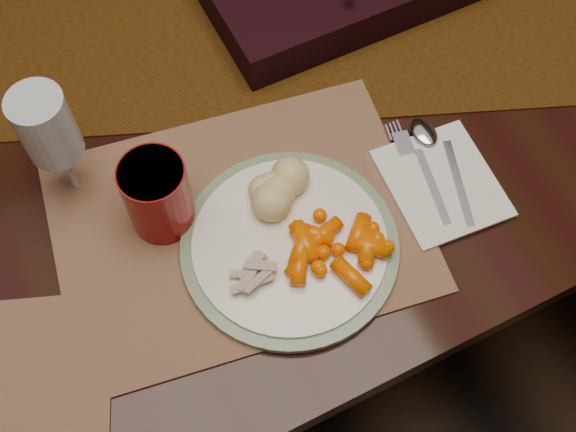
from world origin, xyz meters
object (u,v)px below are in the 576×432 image
dining_table (235,190)px  baby_carrots (334,252)px  dinner_plate (290,245)px  turkey_shreds (255,275)px  red_cup (158,196)px  wine_glass (57,148)px  placemat_main (238,224)px  mashed_potatoes (278,186)px  napkin (442,183)px

dining_table → baby_carrots: size_ratio=16.86×
dinner_plate → turkey_shreds: turkey_shreds is taller
red_cup → baby_carrots: bearing=-42.5°
wine_glass → baby_carrots: bearing=-44.6°
placemat_main → turkey_shreds: 0.08m
dining_table → red_cup: bearing=-128.0°
red_cup → wine_glass: bearing=131.8°
placemat_main → mashed_potatoes: 0.07m
dinner_plate → wine_glass: size_ratio=1.47×
dining_table → baby_carrots: (-0.00, -0.35, 0.40)m
dining_table → baby_carrots: bearing=-90.7°
dinner_plate → napkin: bearing=-1.5°
red_cup → dinner_plate: bearing=-41.7°
placemat_main → baby_carrots: size_ratio=4.12×
baby_carrots → turkey_shreds: 0.09m
dinner_plate → placemat_main: bearing=126.1°
dinner_plate → wine_glass: bearing=135.5°
napkin → baby_carrots: bearing=-164.7°
baby_carrots → turkey_shreds: bearing=170.4°
turkey_shreds → red_cup: bearing=116.2°
dinner_plate → mashed_potatoes: mashed_potatoes is taller
mashed_potatoes → wine_glass: wine_glass is taller
dining_table → mashed_potatoes: mashed_potatoes is taller
mashed_potatoes → turkey_shreds: 0.11m
napkin → placemat_main: bearing=170.4°
baby_carrots → placemat_main: bearing=130.1°
mashed_potatoes → napkin: (0.19, -0.07, -0.04)m
dinner_plate → turkey_shreds: 0.06m
placemat_main → turkey_shreds: turkey_shreds is taller
dining_table → placemat_main: bearing=-108.4°
placemat_main → dinner_plate: size_ratio=1.69×
dining_table → placemat_main: 0.46m
turkey_shreds → wine_glass: 0.27m
dinner_plate → wine_glass: wine_glass is taller
baby_carrots → red_cup: 0.21m
dinner_plate → red_cup: red_cup is taller
baby_carrots → turkey_shreds: baby_carrots is taller
mashed_potatoes → turkey_shreds: bearing=-129.9°
placemat_main → baby_carrots: bearing=-41.1°
dinner_plate → mashed_potatoes: bearing=75.6°
dining_table → dinner_plate: bearing=-97.8°
turkey_shreds → napkin: 0.27m
dinner_plate → red_cup: size_ratio=2.45×
dinner_plate → mashed_potatoes: 0.07m
red_cup → turkey_shreds: bearing=-63.8°
baby_carrots → mashed_potatoes: (-0.02, 0.10, 0.01)m
red_cup → napkin: bearing=-18.7°
placemat_main → turkey_shreds: (-0.01, -0.08, 0.02)m
dining_table → red_cup: 0.50m
turkey_shreds → wine_glass: size_ratio=0.36×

